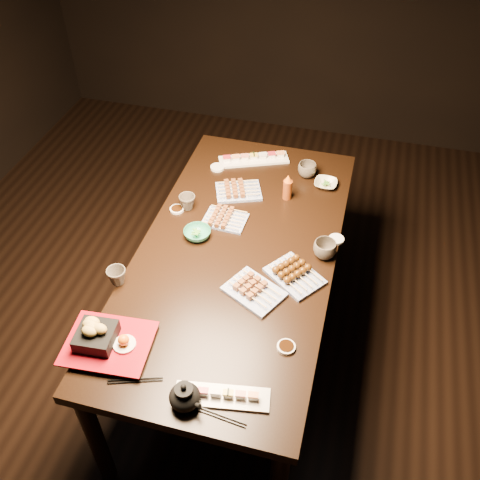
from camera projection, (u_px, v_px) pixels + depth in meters
name	position (u px, v px, depth m)	size (l,w,h in m)	color
ground	(202.00, 362.00, 2.91)	(5.00, 5.00, 0.00)	black
dining_table	(238.00, 303.00, 2.73)	(0.90, 1.80, 0.75)	black
sushi_platter_near	(222.00, 394.00, 1.91)	(0.34, 0.10, 0.04)	white
sushi_platter_far	(254.00, 157.00, 2.98)	(0.39, 0.11, 0.05)	white
yakitori_plate_center	(225.00, 217.00, 2.61)	(0.21, 0.15, 0.05)	#828EB6
yakitori_plate_right	(254.00, 288.00, 2.27)	(0.24, 0.17, 0.06)	#828EB6
yakitori_plate_left	(238.00, 188.00, 2.77)	(0.23, 0.17, 0.06)	#828EB6
tsukune_plate	(295.00, 273.00, 2.33)	(0.24, 0.17, 0.06)	#828EB6
edamame_bowl_green	(197.00, 234.00, 2.53)	(0.13, 0.13, 0.04)	#2C8762
edamame_bowl_cream	(326.00, 184.00, 2.82)	(0.12, 0.12, 0.03)	beige
tempura_tray	(107.00, 337.00, 2.04)	(0.33, 0.27, 0.12)	black
teacup_near_left	(117.00, 276.00, 2.30)	(0.08, 0.08, 0.08)	#4B4339
teacup_mid_right	(325.00, 249.00, 2.42)	(0.11, 0.11, 0.08)	#4B4339
teacup_far_left	(187.00, 202.00, 2.67)	(0.08, 0.08, 0.08)	#4B4339
teacup_far_right	(307.00, 170.00, 2.87)	(0.10, 0.10, 0.08)	#4B4339
teapot	(184.00, 395.00, 1.87)	(0.13, 0.13, 0.11)	black
condiment_bottle	(288.00, 187.00, 2.71)	(0.05, 0.05, 0.14)	maroon
sauce_dish_west	(177.00, 209.00, 2.68)	(0.07, 0.07, 0.01)	white
sauce_dish_east	(336.00, 239.00, 2.52)	(0.07, 0.07, 0.01)	white
sauce_dish_se	(286.00, 347.00, 2.08)	(0.07, 0.07, 0.01)	white
sauce_dish_nw	(217.00, 168.00, 2.94)	(0.08, 0.08, 0.01)	white
chopsticks_near	(135.00, 380.00, 1.97)	(0.20, 0.02, 0.01)	black
chopsticks_se	(219.00, 416.00, 1.87)	(0.20, 0.02, 0.01)	black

